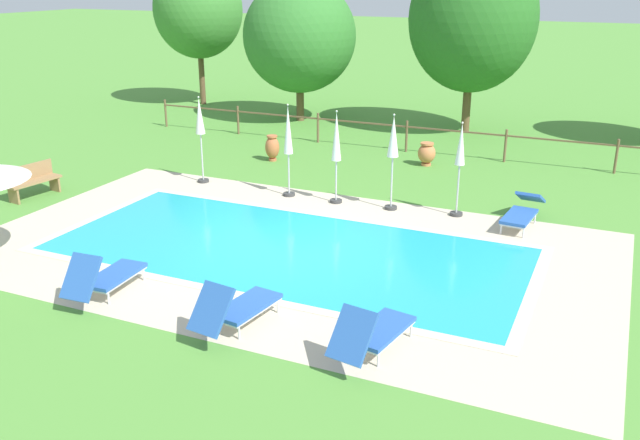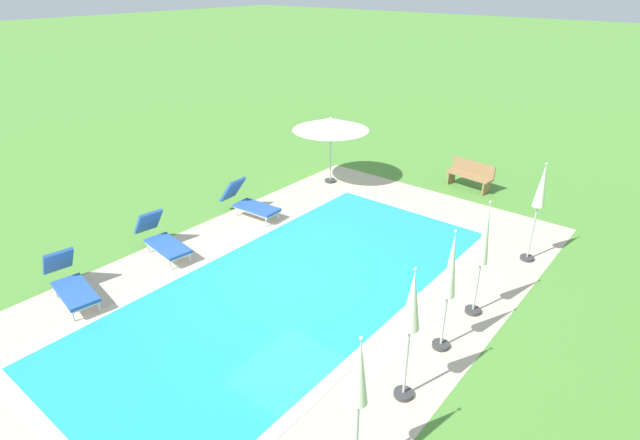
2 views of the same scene
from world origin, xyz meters
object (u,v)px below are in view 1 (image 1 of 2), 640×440
(sun_lounger_north_end, at_px, (237,307))
(patio_umbrella_closed_row_west, at_px, (288,137))
(patio_umbrella_closed_row_east, at_px, (460,154))
(patio_umbrella_closed_row_centre, at_px, (393,144))
(tree_west_mid, at_px, (300,36))
(patio_umbrella_closed_row_mid_west, at_px, (336,144))
(terracotta_urn_near_fence, at_px, (427,153))
(patio_umbrella_closed_row_mid_east, at_px, (200,124))
(sun_lounger_north_near_steps, at_px, (373,332))
(tree_east_mid, at_px, (473,19))
(terracotta_urn_by_tree, at_px, (272,147))
(tree_centre, at_px, (198,10))
(sun_lounger_north_mid, at_px, (105,276))
(sun_lounger_north_far, at_px, (523,211))
(wooden_bench_lawn_side, at_px, (32,180))

(sun_lounger_north_end, bearing_deg, patio_umbrella_closed_row_west, 109.90)
(patio_umbrella_closed_row_east, bearing_deg, patio_umbrella_closed_row_west, -176.62)
(patio_umbrella_closed_row_centre, relative_size, tree_west_mid, 0.44)
(patio_umbrella_closed_row_mid_west, bearing_deg, tree_west_mid, 120.78)
(tree_west_mid, bearing_deg, terracotta_urn_near_fence, -35.13)
(tree_west_mid, bearing_deg, patio_umbrella_closed_row_mid_east, -81.98)
(sun_lounger_north_near_steps, bearing_deg, patio_umbrella_closed_row_mid_west, 117.37)
(patio_umbrella_closed_row_centre, height_order, tree_east_mid, tree_east_mid)
(patio_umbrella_closed_row_centre, height_order, patio_umbrella_closed_row_east, patio_umbrella_closed_row_centre)
(patio_umbrella_closed_row_west, relative_size, patio_umbrella_closed_row_mid_west, 1.02)
(terracotta_urn_by_tree, relative_size, tree_centre, 0.13)
(patio_umbrella_closed_row_east, xyz_separation_m, terracotta_urn_by_tree, (-6.65, 2.81, -1.12))
(tree_east_mid, bearing_deg, patio_umbrella_closed_row_mid_west, -96.62)
(patio_umbrella_closed_row_east, bearing_deg, patio_umbrella_closed_row_centre, -172.96)
(tree_west_mid, height_order, tree_centre, tree_centre)
(tree_west_mid, relative_size, tree_centre, 0.88)
(patio_umbrella_closed_row_mid_east, bearing_deg, sun_lounger_north_end, -52.95)
(patio_umbrella_closed_row_west, distance_m, tree_west_mid, 10.23)
(patio_umbrella_closed_row_east, xyz_separation_m, tree_east_mid, (-1.99, 9.52, 2.56))
(sun_lounger_north_mid, bearing_deg, patio_umbrella_closed_row_mid_west, 75.77)
(sun_lounger_north_near_steps, height_order, tree_west_mid, tree_west_mid)
(sun_lounger_north_far, height_order, terracotta_urn_near_fence, terracotta_urn_near_fence)
(tree_centre, relative_size, tree_east_mid, 0.93)
(sun_lounger_north_near_steps, height_order, patio_umbrella_closed_row_mid_east, patio_umbrella_closed_row_mid_east)
(sun_lounger_north_near_steps, height_order, tree_centre, tree_centre)
(patio_umbrella_closed_row_centre, bearing_deg, tree_centre, 139.88)
(patio_umbrella_closed_row_east, bearing_deg, tree_centre, 143.79)
(patio_umbrella_closed_row_mid_east, bearing_deg, tree_east_mid, 60.99)
(patio_umbrella_closed_row_centre, bearing_deg, terracotta_urn_by_tree, 148.99)
(patio_umbrella_closed_row_centre, xyz_separation_m, terracotta_urn_near_fence, (-0.35, 4.48, -1.31))
(patio_umbrella_closed_row_west, height_order, tree_west_mid, tree_west_mid)
(sun_lounger_north_mid, height_order, sun_lounger_north_far, sun_lounger_north_mid)
(sun_lounger_north_end, distance_m, tree_centre, 21.89)
(tree_east_mid, bearing_deg, tree_centre, 175.54)
(patio_umbrella_closed_row_mid_east, bearing_deg, patio_umbrella_closed_row_east, 1.04)
(terracotta_urn_near_fence, bearing_deg, patio_umbrella_closed_row_mid_west, -103.97)
(sun_lounger_north_end, bearing_deg, patio_umbrella_closed_row_mid_west, 99.27)
(sun_lounger_north_end, xyz_separation_m, patio_umbrella_closed_row_mid_west, (-1.13, 6.93, 1.18))
(patio_umbrella_closed_row_mid_east, distance_m, terracotta_urn_near_fence, 7.05)
(tree_west_mid, bearing_deg, sun_lounger_north_far, -41.33)
(patio_umbrella_closed_row_mid_west, bearing_deg, sun_lounger_north_mid, -104.23)
(sun_lounger_north_end, relative_size, patio_umbrella_closed_row_east, 0.81)
(patio_umbrella_closed_row_east, height_order, tree_centre, tree_centre)
(patio_umbrella_closed_row_mid_west, xyz_separation_m, patio_umbrella_closed_row_mid_east, (-4.22, 0.15, 0.12))
(sun_lounger_north_mid, bearing_deg, patio_umbrella_closed_row_east, 55.73)
(patio_umbrella_closed_row_mid_east, bearing_deg, patio_umbrella_closed_row_west, -2.70)
(wooden_bench_lawn_side, distance_m, tree_centre, 14.58)
(sun_lounger_north_end, distance_m, tree_west_mid, 17.71)
(patio_umbrella_closed_row_mid_west, relative_size, terracotta_urn_by_tree, 2.95)
(wooden_bench_lawn_side, bearing_deg, terracotta_urn_by_tree, 55.50)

